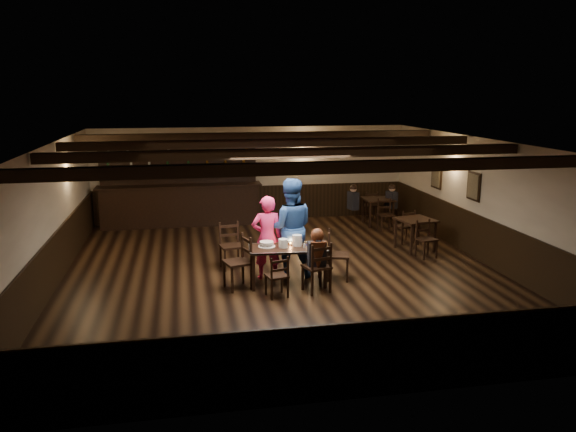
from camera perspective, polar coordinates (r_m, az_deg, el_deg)
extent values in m
plane|color=black|center=(11.76, -0.51, -5.75)|extent=(10.00, 10.00, 0.00)
cube|color=beige|center=(16.28, -3.65, 4.29)|extent=(9.00, 0.02, 2.70)
cube|color=beige|center=(6.73, 7.10, -8.03)|extent=(9.00, 0.02, 2.70)
cube|color=beige|center=(11.52, -23.14, -0.22)|extent=(0.02, 10.00, 2.70)
cube|color=beige|center=(12.97, 19.45, 1.42)|extent=(0.02, 10.00, 2.70)
cube|color=silver|center=(11.21, -0.54, 7.46)|extent=(9.00, 10.00, 0.02)
cube|color=black|center=(16.40, -3.60, 1.33)|extent=(9.00, 0.04, 1.00)
cube|color=black|center=(7.10, 6.84, -14.37)|extent=(9.00, 0.04, 1.00)
cube|color=black|center=(11.72, -22.63, -4.27)|extent=(0.04, 10.00, 1.00)
cube|color=black|center=(13.14, 19.06, -2.22)|extent=(0.04, 10.00, 1.00)
cube|color=black|center=(16.07, -10.44, 5.79)|extent=(0.90, 0.03, 1.00)
cube|color=black|center=(16.05, -10.44, 5.78)|extent=(0.80, 0.02, 0.90)
cube|color=black|center=(13.34, 18.35, 2.89)|extent=(0.03, 0.55, 0.65)
cube|color=#72664C|center=(13.33, 18.28, 2.89)|extent=(0.02, 0.45, 0.55)
cube|color=black|center=(15.01, 14.86, 3.95)|extent=(0.03, 0.55, 0.65)
cube|color=#72664C|center=(15.00, 14.79, 3.95)|extent=(0.02, 0.45, 0.55)
cube|color=black|center=(8.30, 3.14, 4.91)|extent=(8.90, 0.18, 0.18)
cube|color=black|center=(10.24, 0.46, 6.41)|extent=(8.90, 0.18, 0.18)
cube|color=black|center=(12.20, -1.38, 7.41)|extent=(8.90, 0.18, 0.18)
cube|color=black|center=(14.17, -2.71, 8.14)|extent=(8.90, 0.18, 0.18)
cube|color=black|center=(10.62, -3.53, -5.80)|extent=(0.06, 0.06, 0.71)
cube|color=black|center=(11.22, -3.71, -4.79)|extent=(0.06, 0.06, 0.71)
cube|color=black|center=(10.78, 3.81, -5.53)|extent=(0.06, 0.06, 0.71)
cube|color=black|center=(11.36, 3.24, -4.55)|extent=(0.06, 0.06, 0.71)
cube|color=black|center=(10.86, -0.03, -3.28)|extent=(1.54, 0.85, 0.04)
cube|color=#A5A8AD|center=(11.21, -0.24, -2.78)|extent=(1.49, 0.13, 0.04)
cube|color=#A5A8AD|center=(10.52, 0.20, -3.82)|extent=(1.49, 0.13, 0.04)
cube|color=#A5A8AD|center=(10.97, 3.78, -3.15)|extent=(0.08, 0.75, 0.04)
cube|color=#A5A8AD|center=(10.81, -3.89, -3.40)|extent=(0.08, 0.75, 0.04)
cube|color=black|center=(10.58, -0.65, -6.81)|extent=(0.04, 0.04, 0.38)
cube|color=black|center=(10.32, -0.01, -7.32)|extent=(0.04, 0.04, 0.38)
cube|color=black|center=(10.47, -2.26, -7.03)|extent=(0.04, 0.04, 0.38)
cube|color=black|center=(10.21, -1.67, -7.56)|extent=(0.04, 0.04, 0.38)
cube|color=black|center=(10.33, -1.15, -6.10)|extent=(0.44, 0.42, 0.04)
cube|color=black|center=(10.13, -0.84, -5.29)|extent=(0.37, 0.11, 0.40)
cube|color=black|center=(10.14, -0.84, -5.50)|extent=(0.31, 0.09, 0.04)
cube|color=black|center=(10.09, -0.84, -4.65)|extent=(0.31, 0.09, 0.04)
cube|color=black|center=(10.88, 3.33, -6.03)|extent=(0.05, 0.05, 0.47)
cube|color=black|center=(10.58, 4.32, -6.59)|extent=(0.05, 0.05, 0.47)
cube|color=black|center=(10.70, 1.50, -6.33)|extent=(0.05, 0.05, 0.47)
cube|color=black|center=(10.40, 2.46, -6.92)|extent=(0.05, 0.05, 0.47)
cube|color=black|center=(10.56, 2.92, -5.16)|extent=(0.56, 0.54, 0.04)
cube|color=black|center=(10.33, 3.43, -4.15)|extent=(0.45, 0.16, 0.49)
cube|color=black|center=(10.35, 3.43, -4.41)|extent=(0.38, 0.13, 0.05)
cube|color=black|center=(10.29, 3.45, -3.37)|extent=(0.38, 0.13, 0.05)
cube|color=black|center=(10.94, -6.50, -5.90)|extent=(0.05, 0.05, 0.49)
cube|color=black|center=(11.08, -4.61, -5.63)|extent=(0.05, 0.05, 0.49)
cube|color=black|center=(10.58, -5.69, -6.55)|extent=(0.05, 0.05, 0.49)
cube|color=black|center=(10.72, -3.74, -6.25)|extent=(0.05, 0.05, 0.49)
cube|color=black|center=(10.74, -5.17, -4.71)|extent=(0.58, 0.59, 0.05)
cube|color=black|center=(10.74, -4.23, -3.26)|extent=(0.18, 0.47, 0.52)
cube|color=black|center=(10.76, -4.22, -3.52)|extent=(0.15, 0.40, 0.06)
cube|color=black|center=(10.70, -4.24, -2.46)|extent=(0.15, 0.40, 0.06)
cube|color=black|center=(11.17, 6.05, -5.56)|extent=(0.05, 0.05, 0.48)
cube|color=black|center=(11.17, 4.11, -5.52)|extent=(0.05, 0.05, 0.48)
cube|color=black|center=(11.54, 6.04, -4.95)|extent=(0.05, 0.05, 0.48)
cube|color=black|center=(11.55, 4.17, -4.90)|extent=(0.05, 0.05, 0.48)
cube|color=black|center=(11.28, 5.12, -3.97)|extent=(0.55, 0.57, 0.04)
cube|color=black|center=(11.21, 4.18, -2.73)|extent=(0.17, 0.46, 0.50)
cube|color=black|center=(11.22, 4.18, -2.98)|extent=(0.14, 0.39, 0.06)
cube|color=black|center=(11.17, 4.19, -2.00)|extent=(0.14, 0.39, 0.06)
cube|color=black|center=(11.81, -6.42, -4.57)|extent=(0.04, 0.04, 0.47)
cube|color=black|center=(12.15, -6.87, -4.08)|extent=(0.04, 0.04, 0.47)
cube|color=black|center=(11.91, -4.59, -4.38)|extent=(0.04, 0.04, 0.47)
cube|color=black|center=(12.25, -5.09, -3.91)|extent=(0.04, 0.04, 0.47)
cube|color=black|center=(11.96, -5.77, -3.06)|extent=(0.53, 0.51, 0.04)
cube|color=black|center=(12.07, -6.03, -1.72)|extent=(0.46, 0.12, 0.49)
cube|color=black|center=(12.08, -6.02, -1.95)|extent=(0.39, 0.10, 0.05)
cube|color=black|center=(12.03, -6.04, -1.05)|extent=(0.39, 0.10, 0.05)
imported|color=#F02663|center=(11.20, -2.15, -2.20)|extent=(0.62, 0.41, 1.69)
imported|color=navy|center=(11.32, 0.20, -1.19)|extent=(1.08, 0.90, 2.01)
cube|color=black|center=(10.66, 2.77, -4.82)|extent=(0.31, 0.31, 0.12)
cube|color=black|center=(10.48, 2.93, -3.86)|extent=(0.33, 0.19, 0.46)
cylinder|color=black|center=(10.43, 2.95, -2.75)|extent=(0.10, 0.33, 0.33)
sphere|color=#D8A384|center=(10.39, 2.95, -1.98)|extent=(0.20, 0.20, 0.20)
sphere|color=#32190B|center=(10.36, 2.99, -1.97)|extent=(0.25, 0.25, 0.25)
cone|color=#32190B|center=(10.37, 3.09, -4.15)|extent=(0.19, 0.19, 0.58)
cylinder|color=white|center=(10.90, -2.18, -3.09)|extent=(0.33, 0.33, 0.01)
cylinder|color=white|center=(10.88, -2.18, -2.82)|extent=(0.27, 0.27, 0.09)
cylinder|color=silver|center=(10.89, -2.18, -2.93)|extent=(0.29, 0.29, 0.04)
cylinder|color=white|center=(10.82, -0.49, -2.77)|extent=(0.18, 0.18, 0.17)
cylinder|color=white|center=(10.93, 0.93, -2.48)|extent=(0.18, 0.18, 0.22)
cylinder|color=#A5A8AD|center=(11.00, 0.25, -2.88)|extent=(0.05, 0.05, 0.03)
sphere|color=orange|center=(11.00, 0.25, -2.73)|extent=(0.03, 0.03, 0.03)
cylinder|color=silver|center=(10.82, 1.67, -3.02)|extent=(0.03, 0.03, 0.08)
cylinder|color=#A5A8AD|center=(10.81, 2.35, -3.01)|extent=(0.03, 0.03, 0.09)
cylinder|color=silver|center=(11.03, 1.27, -2.62)|extent=(0.07, 0.07, 0.11)
cube|color=maroon|center=(10.80, 2.74, -3.27)|extent=(0.28, 0.21, 0.00)
cube|color=#0D0F42|center=(11.01, 2.61, -2.96)|extent=(0.28, 0.20, 0.00)
cube|color=black|center=(15.95, -10.85, 1.00)|extent=(4.31, 0.60, 1.10)
cube|color=black|center=(15.85, -10.94, 3.03)|extent=(4.51, 0.70, 0.05)
cube|color=black|center=(16.12, -10.93, 3.10)|extent=(4.31, 0.10, 2.20)
cube|color=black|center=(15.98, -10.97, 3.93)|extent=(4.21, 0.22, 0.03)
cube|color=black|center=(15.93, -11.02, 5.17)|extent=(4.21, 0.22, 0.03)
cube|color=black|center=(15.89, -11.08, 6.42)|extent=(4.21, 0.22, 0.03)
cube|color=black|center=(13.56, 12.85, -0.38)|extent=(0.94, 0.94, 0.04)
cube|color=black|center=(13.20, 12.43, -2.38)|extent=(0.05, 0.05, 0.71)
cube|color=black|center=(13.72, 10.87, -1.74)|extent=(0.05, 0.05, 0.71)
cube|color=black|center=(13.58, 14.70, -2.08)|extent=(0.05, 0.05, 0.71)
cube|color=black|center=(14.09, 13.09, -1.47)|extent=(0.05, 0.05, 0.71)
cube|color=black|center=(15.90, 9.14, 1.69)|extent=(0.81, 0.81, 0.04)
cube|color=black|center=(15.57, 8.33, 0.07)|extent=(0.05, 0.05, 0.71)
cube|color=black|center=(16.18, 7.60, 0.57)|extent=(0.05, 0.05, 0.71)
cube|color=black|center=(15.79, 10.61, 0.16)|extent=(0.05, 0.05, 0.71)
cube|color=black|center=(16.39, 9.80, 0.65)|extent=(0.05, 0.05, 0.71)
cube|color=black|center=(15.70, 6.63, 1.56)|extent=(0.27, 0.37, 0.49)
sphere|color=#D8A384|center=(15.64, 6.66, 2.75)|extent=(0.19, 0.19, 0.19)
sphere|color=black|center=(15.64, 6.67, 2.85)|extent=(0.20, 0.20, 0.20)
cube|color=black|center=(16.04, 10.48, 1.64)|extent=(0.28, 0.37, 0.47)
sphere|color=#D8A384|center=(15.98, 10.52, 2.76)|extent=(0.18, 0.18, 0.18)
sphere|color=black|center=(15.98, 10.53, 2.86)|extent=(0.19, 0.19, 0.19)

